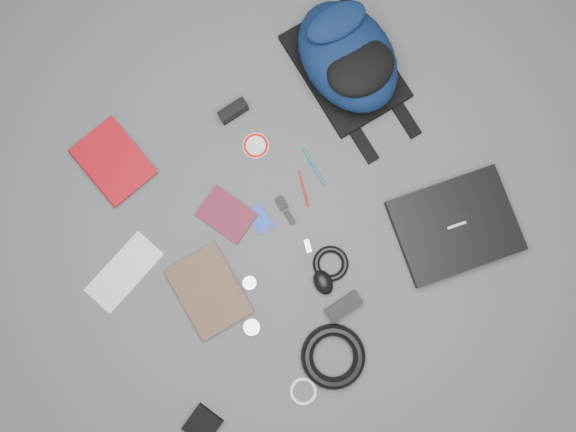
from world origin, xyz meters
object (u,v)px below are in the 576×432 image
laptop (455,226)px  backpack (348,57)px  comic_book (183,306)px  compact_camera (233,111)px  power_brick (344,306)px  textbook_red (91,180)px  dvd_case (227,215)px  pouch (203,424)px  mouse (323,282)px

laptop → backpack: bearing=103.6°
comic_book → compact_camera: bearing=45.8°
laptop → power_brick: bearing=-163.8°
backpack → power_brick: 0.78m
textbook_red → comic_book: bearing=-93.3°
dvd_case → pouch: (-0.38, -0.52, 0.01)m
comic_book → power_brick: (0.43, -0.25, 0.00)m
mouse → laptop: bearing=-3.1°
backpack → mouse: 0.71m
laptop → power_brick: 0.43m
compact_camera → mouse: 0.61m
mouse → pouch: (-0.53, -0.19, -0.01)m
textbook_red → mouse: bearing=-64.2°
dvd_case → mouse: mouse is taller
comic_book → pouch: pouch is taller
mouse → pouch: 0.56m
mouse → power_brick: bearing=-75.6°
dvd_case → power_brick: (0.17, -0.43, 0.01)m
power_brick → laptop: bearing=1.8°
textbook_red → compact_camera: compact_camera is taller
dvd_case → mouse: (0.16, -0.34, 0.01)m
dvd_case → pouch: pouch is taller
backpack → textbook_red: bearing=173.9°
laptop → dvd_case: bearing=157.8°
compact_camera → power_brick: bearing=-94.2°
dvd_case → power_brick: power_brick is taller
power_brick → backpack: bearing=55.4°
power_brick → pouch: bearing=-174.3°
power_brick → pouch: power_brick is taller
power_brick → comic_book: bearing=146.4°
laptop → compact_camera: size_ratio=3.82×
dvd_case → pouch: bearing=-150.7°
compact_camera → power_brick: 0.71m
power_brick → pouch: 0.56m
dvd_case → pouch: size_ratio=1.81×
comic_book → mouse: mouse is taller
backpack → laptop: (0.03, -0.62, -0.07)m
mouse → power_brick: size_ratio=0.70×
compact_camera → pouch: bearing=-128.4°
comic_book → backpack: bearing=25.9°
dvd_case → textbook_red: bearing=110.5°
laptop → mouse: size_ratio=4.58×
compact_camera → backpack: bearing=-10.4°
laptop → textbook_red: laptop is taller
backpack → mouse: backpack is taller
dvd_case → compact_camera: 0.33m
power_brick → textbook_red: bearing=119.9°
backpack → power_brick: backpack is taller
dvd_case → power_brick: size_ratio=1.44×
dvd_case → mouse: size_ratio=2.05×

